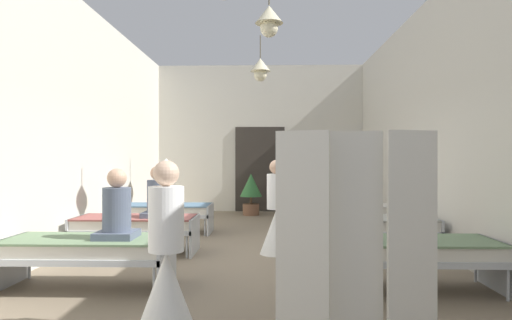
{
  "coord_description": "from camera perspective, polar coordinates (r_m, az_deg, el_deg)",
  "views": [
    {
      "loc": [
        0.22,
        -6.93,
        1.48
      ],
      "look_at": [
        0.0,
        1.45,
        1.47
      ],
      "focal_mm": 31.04,
      "sensor_mm": 36.0,
      "label": 1
    }
  ],
  "objects": [
    {
      "name": "bed_right_row_0",
      "position": [
        5.39,
        19.52,
        -11.04
      ],
      "size": [
        1.9,
        0.84,
        0.57
      ],
      "color": "#B7BCC1",
      "rests_on": "ground"
    },
    {
      "name": "bed_right_row_2",
      "position": [
        9.04,
        12.01,
        -6.52
      ],
      "size": [
        1.9,
        0.84,
        0.57
      ],
      "color": "#B7BCC1",
      "rests_on": "ground"
    },
    {
      "name": "nurse_near_aisle",
      "position": [
        6.98,
        2.65,
        -7.73
      ],
      "size": [
        0.52,
        0.52,
        1.49
      ],
      "rotation": [
        0.0,
        0.0,
        1.49
      ],
      "color": "white",
      "rests_on": "ground"
    },
    {
      "name": "privacy_screen",
      "position": [
        3.55,
        12.83,
        -10.11
      ],
      "size": [
        1.25,
        0.16,
        1.7
      ],
      "rotation": [
        0.0,
        0.0,
        -0.03
      ],
      "color": "silver",
      "rests_on": "ground"
    },
    {
      "name": "patient_seated_secondary",
      "position": [
        7.12,
        -12.6,
        -4.83
      ],
      "size": [
        0.44,
        0.44,
        0.8
      ],
      "color": "#515B70",
      "rests_on": "bed_left_row_1"
    },
    {
      "name": "bed_left_row_2",
      "position": [
        9.13,
        -11.74,
        -6.45
      ],
      "size": [
        1.9,
        0.84,
        0.57
      ],
      "color": "#B7BCC1",
      "rests_on": "ground"
    },
    {
      "name": "room_shell",
      "position": [
        8.22,
        -0.03,
        4.35
      ],
      "size": [
        6.22,
        11.53,
        4.17
      ],
      "color": "beige",
      "rests_on": "ground"
    },
    {
      "name": "patient_seated_primary",
      "position": [
        5.35,
        -17.5,
        -6.46
      ],
      "size": [
        0.44,
        0.44,
        0.8
      ],
      "color": "#515B70",
      "rests_on": "bed_left_row_0"
    },
    {
      "name": "nurse_mid_aisle",
      "position": [
        3.93,
        -11.5,
        -13.9
      ],
      "size": [
        0.52,
        0.52,
        1.49
      ],
      "rotation": [
        0.0,
        0.0,
        0.05
      ],
      "color": "white",
      "rests_on": "ground"
    },
    {
      "name": "nurse_far_aisle",
      "position": [
        6.01,
        5.25,
        -9.01
      ],
      "size": [
        0.52,
        0.52,
        1.49
      ],
      "rotation": [
        0.0,
        0.0,
        5.91
      ],
      "color": "white",
      "rests_on": "ground"
    },
    {
      "name": "bed_left_row_1",
      "position": [
        7.31,
        -15.19,
        -8.09
      ],
      "size": [
        1.9,
        0.84,
        0.57
      ],
      "color": "#B7BCC1",
      "rests_on": "ground"
    },
    {
      "name": "bed_right_row_1",
      "position": [
        7.2,
        14.8,
        -8.22
      ],
      "size": [
        1.9,
        0.84,
        0.57
      ],
      "color": "#B7BCC1",
      "rests_on": "ground"
    },
    {
      "name": "bed_left_row_0",
      "position": [
        5.54,
        -20.95,
        -10.73
      ],
      "size": [
        1.9,
        0.84,
        0.57
      ],
      "color": "#B7BCC1",
      "rests_on": "ground"
    },
    {
      "name": "potted_plant",
      "position": [
        11.74,
        -0.65,
        -3.92
      ],
      "size": [
        0.58,
        0.58,
        1.1
      ],
      "color": "brown",
      "rests_on": "ground"
    },
    {
      "name": "ground_plane",
      "position": [
        7.1,
        -0.32,
        -12.34
      ],
      "size": [
        6.42,
        11.93,
        0.1
      ],
      "primitive_type": "cube",
      "color": "#7A6B56"
    }
  ]
}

